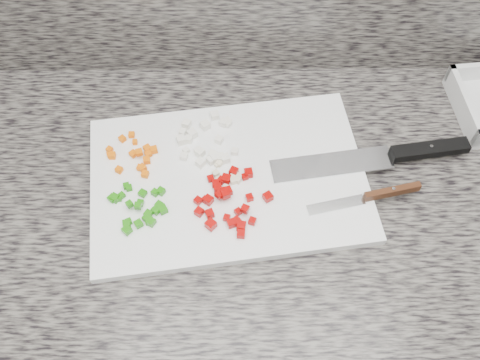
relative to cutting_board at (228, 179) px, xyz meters
The scene contains 10 objects.
cabinet 0.49m from the cutting_board, 15.38° to the right, with size 3.92×0.62×0.86m, color white.
countertop 0.09m from the cutting_board, 15.38° to the right, with size 3.96×0.64×0.04m, color #605C55.
cutting_board is the anchor object (origin of this frame).
carrot_pile 0.17m from the cutting_board, 165.85° to the left, with size 0.09×0.10×0.02m.
onion_pile 0.08m from the cutting_board, 120.86° to the left, with size 0.11×0.12×0.01m.
green_pepper_pile 0.16m from the cutting_board, 156.10° to the right, with size 0.10×0.10×0.02m.
red_pepper_pile 0.05m from the cutting_board, 90.37° to the right, with size 0.13×0.13×0.02m.
garlic_pile 0.01m from the cutting_board, 117.29° to the right, with size 0.05×0.06×0.01m.
chef_knife 0.30m from the cutting_board, ahead, with size 0.35×0.09×0.02m.
paring_knife 0.25m from the cutting_board, ahead, with size 0.19×0.06×0.02m.
Camera 1 is at (-0.07, 0.97, 1.69)m, focal length 40.00 mm.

